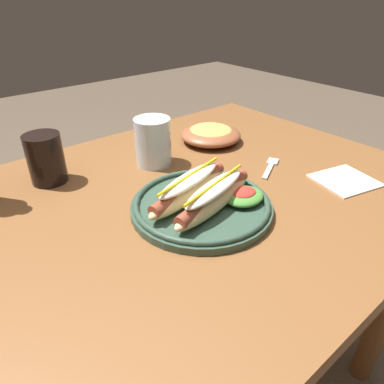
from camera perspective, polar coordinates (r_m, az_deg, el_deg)
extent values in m
cube|color=brown|center=(0.75, -5.96, -3.70)|extent=(1.32, 0.85, 0.04)
cylinder|color=brown|center=(1.48, 5.63, -1.99)|extent=(0.06, 0.06, 0.70)
cylinder|color=#334C3D|center=(0.73, 1.52, -2.42)|extent=(0.29, 0.29, 0.02)
torus|color=#334C3D|center=(0.72, 1.53, -1.62)|extent=(0.28, 0.28, 0.01)
ellipsoid|color=#E0C184|center=(0.70, 3.58, -1.27)|extent=(0.25, 0.11, 0.04)
cylinder|color=brown|center=(0.69, 3.60, -0.73)|extent=(0.23, 0.08, 0.03)
ellipsoid|color=silver|center=(0.68, 3.65, 0.57)|extent=(0.19, 0.09, 0.02)
cylinder|color=yellow|center=(0.68, 3.67, 1.30)|extent=(0.19, 0.05, 0.01)
ellipsoid|color=#E0C184|center=(0.73, -0.40, 0.19)|extent=(0.25, 0.11, 0.04)
cylinder|color=brown|center=(0.72, -0.40, 0.72)|extent=(0.23, 0.08, 0.03)
ellipsoid|color=silver|center=(0.71, -0.41, 1.99)|extent=(0.19, 0.09, 0.02)
cylinder|color=yellow|center=(0.71, -0.41, 2.70)|extent=(0.19, 0.05, 0.01)
ellipsoid|color=#4C8C38|center=(0.73, 8.33, -0.71)|extent=(0.09, 0.07, 0.02)
ellipsoid|color=red|center=(0.73, 8.39, -0.03)|extent=(0.05, 0.04, 0.01)
cube|color=silver|center=(0.90, 12.13, 3.27)|extent=(0.08, 0.05, 0.00)
cube|color=silver|center=(0.95, 12.86, 4.80)|extent=(0.04, 0.04, 0.00)
cylinder|color=black|center=(0.88, -22.46, 4.98)|extent=(0.08, 0.08, 0.12)
cylinder|color=silver|center=(0.90, -6.28, 8.03)|extent=(0.09, 0.09, 0.12)
ellipsoid|color=brown|center=(1.05, 3.01, 9.20)|extent=(0.17, 0.17, 0.04)
ellipsoid|color=gold|center=(1.04, 3.03, 9.92)|extent=(0.12, 0.12, 0.02)
cube|color=white|center=(0.91, 23.38, 1.72)|extent=(0.16, 0.15, 0.00)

